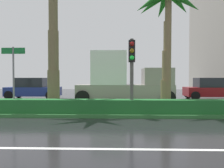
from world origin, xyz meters
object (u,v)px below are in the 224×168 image
object	(u,v)px
traffic_signal_median_right	(132,62)
car_in_traffic_third	(212,89)
car_in_traffic_second	(33,89)
box_truck_lead	(123,80)
street_name_sign	(13,70)
palm_tree_centre	(168,8)

from	to	relation	value
traffic_signal_median_right	car_in_traffic_third	bearing A→B (deg)	49.84
car_in_traffic_second	box_truck_lead	world-z (taller)	box_truck_lead
street_name_sign	car_in_traffic_third	distance (m)	14.76
street_name_sign	car_in_traffic_second	world-z (taller)	street_name_sign
car_in_traffic_second	box_truck_lead	bearing A→B (deg)	-21.73
box_truck_lead	car_in_traffic_third	distance (m)	7.79
street_name_sign	car_in_traffic_third	world-z (taller)	street_name_sign
car_in_traffic_second	car_in_traffic_third	bearing A→B (deg)	-0.06
palm_tree_centre	car_in_traffic_second	world-z (taller)	palm_tree_centre
box_truck_lead	car_in_traffic_second	bearing A→B (deg)	158.27
car_in_traffic_second	car_in_traffic_third	size ratio (longest dim) A/B	1.00
street_name_sign	car_in_traffic_third	xyz separation A→B (m)	(12.37, 7.96, -1.25)
traffic_signal_median_right	car_in_traffic_second	bearing A→B (deg)	132.98
traffic_signal_median_right	box_truck_lead	bearing A→B (deg)	92.73
box_truck_lead	car_in_traffic_third	bearing A→B (deg)	22.27
car_in_traffic_second	box_truck_lead	xyz separation A→B (m)	(7.41, -2.96, 0.72)
palm_tree_centre	traffic_signal_median_right	distance (m)	3.58
box_truck_lead	car_in_traffic_third	world-z (taller)	box_truck_lead
traffic_signal_median_right	street_name_sign	size ratio (longest dim) A/B	1.10
palm_tree_centre	street_name_sign	bearing A→B (deg)	-171.80
traffic_signal_median_right	box_truck_lead	distance (m)	5.35
palm_tree_centre	car_in_traffic_second	xyz separation A→B (m)	(-9.52, 6.92, -4.37)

